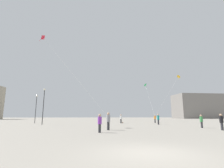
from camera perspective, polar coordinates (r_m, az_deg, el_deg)
The scene contains 15 objects.
ground_plane at distance 7.38m, azimuth 12.82°, elevation -21.82°, with size 300.00×300.00×0.00m, color #9E9689.
person_in_white at distance 34.48m, azimuth 3.03°, elevation -11.46°, with size 0.39×0.39×1.78m.
person_in_orange at distance 37.47m, azimuth 14.26°, elevation -11.20°, with size 0.36×0.36×1.65m.
person_in_black at distance 21.15m, azimuth 32.94°, elevation -10.45°, with size 0.37×0.37×1.68m.
person_in_green at distance 24.07m, azimuth 27.88°, elevation -10.83°, with size 0.35×0.35×1.61m.
person_in_teal at distance 30.58m, azimuth 15.30°, elevation -11.21°, with size 0.39×0.39×1.78m.
person_in_grey at distance 18.14m, azimuth -1.24°, elevation -12.13°, with size 0.40×0.40×1.82m.
person_in_purple at distance 15.47m, azimuth -4.16°, elevation -12.74°, with size 0.35×0.35×1.63m.
kite_crimson_delta at distance 27.57m, azimuth -21.66°, elevation 13.51°, with size 9.96×6.65×11.98m.
kite_emerald_diamond at distance 45.51m, azimuth 11.12°, elevation -0.38°, with size 1.14×8.29×8.64m.
kite_amber_diamond at distance 40.95m, azimuth 21.39°, elevation 2.10°, with size 6.44×0.93×9.24m.
building_centre_hall at distance 107.97m, azimuth 26.69°, elevation -6.77°, with size 24.83×14.61×13.38m.
lamppost_east at distance 38.68m, azimuth -24.18°, elevation -6.31°, with size 0.36×0.36×5.75m.
lamppost_west at distance 31.03m, azimuth -22.00°, elevation -5.23°, with size 0.36×0.36×6.12m.
handbag_beside_flyer at distance 34.65m, azimuth 3.61°, elevation -12.87°, with size 0.32×0.14×0.24m, color brown.
Camera 1 is at (-2.03, -6.94, 1.46)m, focal length 27.14 mm.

